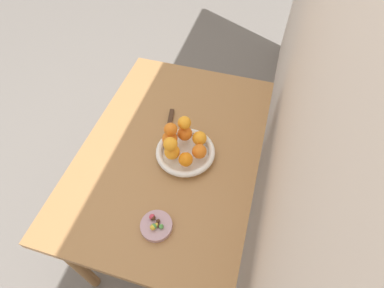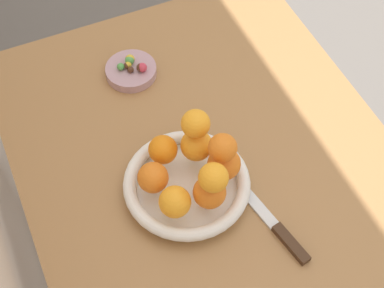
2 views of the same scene
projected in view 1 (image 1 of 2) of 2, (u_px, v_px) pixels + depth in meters
name	position (u px, v px, depth m)	size (l,w,h in m)	color
ground_plane	(178.00, 217.00, 1.89)	(6.00, 6.00, 0.00)	slate
wall_back	(318.00, 74.00, 0.82)	(4.00, 0.05, 2.50)	beige
dining_table	(172.00, 159.00, 1.37)	(1.10, 0.76, 0.74)	#9E7042
fruit_bowl	(185.00, 152.00, 1.26)	(0.25, 0.25, 0.04)	white
candy_dish	(156.00, 226.00, 1.08)	(0.12, 0.12, 0.02)	#B28C99
orange_0	(172.00, 152.00, 1.20)	(0.06, 0.06, 0.06)	orange
orange_1	(186.00, 159.00, 1.18)	(0.06, 0.06, 0.06)	orange
orange_2	(199.00, 151.00, 1.21)	(0.06, 0.06, 0.06)	orange
orange_3	(199.00, 138.00, 1.25)	(0.06, 0.06, 0.06)	orange
orange_4	(185.00, 133.00, 1.26)	(0.06, 0.06, 0.06)	orange
orange_5	(170.00, 139.00, 1.24)	(0.06, 0.06, 0.06)	orange
orange_6	(171.00, 129.00, 1.19)	(0.05, 0.05, 0.05)	orange
orange_7	(184.00, 123.00, 1.22)	(0.06, 0.06, 0.06)	orange
orange_8	(170.00, 144.00, 1.15)	(0.06, 0.06, 0.06)	orange
candy_ball_0	(161.00, 226.00, 1.06)	(0.02, 0.02, 0.02)	#4C9947
candy_ball_1	(153.00, 218.00, 1.07)	(0.02, 0.02, 0.02)	#472819
candy_ball_2	(158.00, 221.00, 1.07)	(0.01, 0.01, 0.01)	#472819
candy_ball_3	(152.00, 217.00, 1.07)	(0.02, 0.02, 0.02)	#C6384C
candy_ball_4	(153.00, 227.00, 1.05)	(0.02, 0.02, 0.02)	gold
candy_ball_5	(157.00, 225.00, 1.06)	(0.02, 0.02, 0.02)	gold
candy_ball_6	(158.00, 225.00, 1.06)	(0.01, 0.01, 0.01)	#472819
candy_ball_7	(154.00, 227.00, 1.05)	(0.02, 0.02, 0.02)	#4C9947
knife	(169.00, 127.00, 1.37)	(0.26, 0.07, 0.01)	#3F2819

